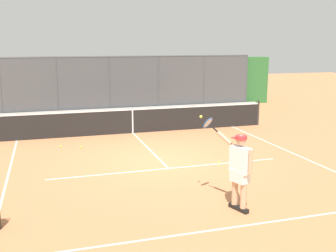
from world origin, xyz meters
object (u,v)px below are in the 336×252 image
at_px(tennis_player, 239,167).
at_px(tennis_ball_near_baseline, 81,147).
at_px(tennis_ball_mid_court, 61,146).
at_px(tennis_ball_near_net, 219,162).

relative_size(tennis_player, tennis_ball_near_baseline, 28.93).
height_order(tennis_player, tennis_ball_near_baseline, tennis_player).
distance_m(tennis_player, tennis_ball_near_baseline, 6.83).
bearing_deg(tennis_player, tennis_ball_mid_court, 9.57).
relative_size(tennis_player, tennis_ball_near_net, 28.93).
relative_size(tennis_ball_near_baseline, tennis_ball_near_net, 1.00).
bearing_deg(tennis_ball_near_net, tennis_ball_near_baseline, -39.01).
xyz_separation_m(tennis_ball_mid_court, tennis_ball_near_baseline, (-0.64, 0.29, 0.00)).
height_order(tennis_ball_mid_court, tennis_ball_near_net, same).
relative_size(tennis_ball_mid_court, tennis_ball_near_baseline, 1.00).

